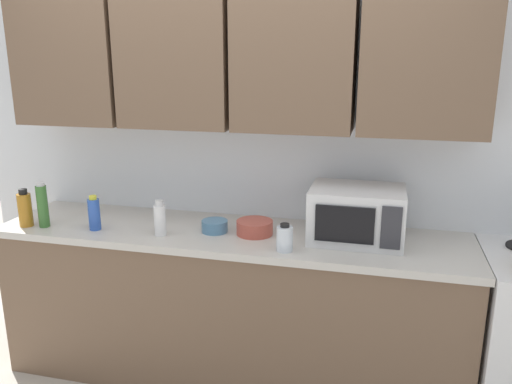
% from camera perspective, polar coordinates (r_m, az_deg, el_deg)
% --- Properties ---
extents(wall_back_with_cabinets, '(3.48, 0.38, 2.60)m').
position_cam_1_polar(wall_back_with_cabinets, '(2.90, -1.83, 9.87)').
color(wall_back_with_cabinets, white).
rests_on(wall_back_with_cabinets, ground_plane).
extents(counter_run, '(2.61, 0.63, 0.90)m').
position_cam_1_polar(counter_run, '(3.01, -2.88, -12.46)').
color(counter_run, brown).
rests_on(counter_run, ground_plane).
extents(microwave, '(0.48, 0.37, 0.28)m').
position_cam_1_polar(microwave, '(2.71, 11.17, -2.46)').
color(microwave, silver).
rests_on(microwave, counter_run).
extents(bottle_white_jar, '(0.06, 0.06, 0.19)m').
position_cam_1_polar(bottle_white_jar, '(2.79, -10.67, -2.99)').
color(bottle_white_jar, white).
rests_on(bottle_white_jar, counter_run).
extents(bottle_blue_cleaner, '(0.06, 0.06, 0.20)m').
position_cam_1_polar(bottle_blue_cleaner, '(2.96, -17.62, -2.33)').
color(bottle_blue_cleaner, '#2D56B7').
rests_on(bottle_blue_cleaner, counter_run).
extents(bottle_clear_tall, '(0.08, 0.08, 0.14)m').
position_cam_1_polar(bottle_clear_tall, '(2.54, 3.22, -5.18)').
color(bottle_clear_tall, silver).
rests_on(bottle_clear_tall, counter_run).
extents(bottle_amber_vinegar, '(0.08, 0.08, 0.22)m').
position_cam_1_polar(bottle_amber_vinegar, '(3.16, -24.39, -1.75)').
color(bottle_amber_vinegar, '#AD701E').
rests_on(bottle_amber_vinegar, counter_run).
extents(bottle_green_oil, '(0.06, 0.06, 0.26)m').
position_cam_1_polar(bottle_green_oil, '(3.10, -22.73, -1.39)').
color(bottle_green_oil, '#386B2D').
rests_on(bottle_green_oil, counter_run).
extents(bowl_ceramic_small, '(0.14, 0.14, 0.06)m').
position_cam_1_polar(bowl_ceramic_small, '(2.82, -4.64, -3.81)').
color(bowl_ceramic_small, teal).
rests_on(bowl_ceramic_small, counter_run).
extents(bowl_mixing_large, '(0.20, 0.20, 0.08)m').
position_cam_1_polar(bowl_mixing_large, '(2.77, -0.16, -3.98)').
color(bowl_mixing_large, '#B24C3D').
rests_on(bowl_mixing_large, counter_run).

